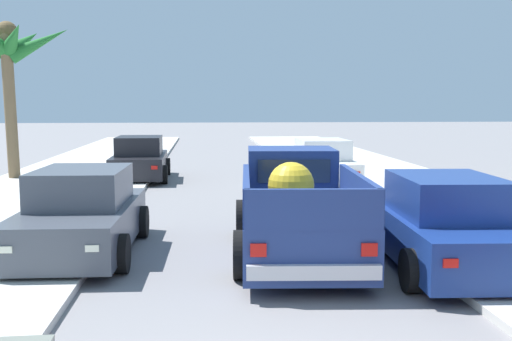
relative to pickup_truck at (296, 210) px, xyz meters
name	(u,v)px	position (x,y,z in m)	size (l,w,h in m)	color
sidewalk_left	(35,202)	(-6.18, 5.80, -0.73)	(5.39, 60.00, 0.12)	beige
sidewalk_right	(424,197)	(4.58, 5.80, -0.73)	(5.39, 60.00, 0.12)	beige
curb_left	(84,202)	(-4.89, 5.80, -0.74)	(0.16, 60.00, 0.10)	silver
curb_right	(379,198)	(3.28, 5.80, -0.74)	(0.16, 60.00, 0.10)	silver
pickup_truck	(296,210)	(0.00, 0.00, 0.00)	(2.47, 5.33, 1.80)	navy
car_left_near	(82,215)	(-3.84, 0.28, -0.08)	(2.11, 4.30, 1.54)	#474C56
car_right_near	(321,164)	(2.20, 8.75, -0.08)	(2.04, 4.27, 1.54)	silver
car_right_mid	(444,225)	(2.27, -1.20, -0.08)	(2.20, 4.33, 1.54)	navy
car_left_far	(140,160)	(-3.90, 10.90, -0.08)	(2.08, 4.29, 1.54)	black
palm_tree_left_fore	(10,52)	(-8.15, 10.74, 3.64)	(3.62, 3.34, 5.47)	brown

